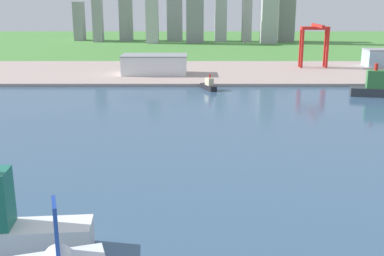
{
  "coord_description": "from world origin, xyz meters",
  "views": [
    {
      "loc": [
        13.01,
        44.74,
        68.41
      ],
      "look_at": [
        13.55,
        216.74,
        21.62
      ],
      "focal_mm": 45.05,
      "sensor_mm": 36.0,
      "label": 1
    }
  ],
  "objects_px": {
    "container_barge": "(379,87)",
    "warehouse_annex": "(384,57)",
    "tugboat_small": "(207,85)",
    "warehouse_main": "(153,64)",
    "port_crane_red": "(313,36)"
  },
  "relations": [
    {
      "from": "warehouse_main",
      "to": "container_barge",
      "type": "bearing_deg",
      "value": -28.3
    },
    {
      "from": "container_barge",
      "to": "warehouse_annex",
      "type": "bearing_deg",
      "value": 67.48
    },
    {
      "from": "tugboat_small",
      "to": "warehouse_annex",
      "type": "xyz_separation_m",
      "value": [
        180.35,
        117.09,
        7.31
      ]
    },
    {
      "from": "tugboat_small",
      "to": "port_crane_red",
      "type": "distance_m",
      "value": 150.46
    },
    {
      "from": "port_crane_red",
      "to": "warehouse_annex",
      "type": "xyz_separation_m",
      "value": [
        75.51,
        13.16,
        -21.71
      ]
    },
    {
      "from": "warehouse_main",
      "to": "warehouse_annex",
      "type": "xyz_separation_m",
      "value": [
        226.25,
        53.3,
        -0.21
      ]
    },
    {
      "from": "container_barge",
      "to": "port_crane_red",
      "type": "relative_size",
      "value": 1.06
    },
    {
      "from": "container_barge",
      "to": "tugboat_small",
      "type": "bearing_deg",
      "value": 167.84
    },
    {
      "from": "tugboat_small",
      "to": "warehouse_annex",
      "type": "distance_m",
      "value": 215.16
    },
    {
      "from": "container_barge",
      "to": "warehouse_main",
      "type": "relative_size",
      "value": 0.77
    },
    {
      "from": "tugboat_small",
      "to": "warehouse_annex",
      "type": "relative_size",
      "value": 0.47
    },
    {
      "from": "container_barge",
      "to": "warehouse_annex",
      "type": "height_order",
      "value": "container_barge"
    },
    {
      "from": "tugboat_small",
      "to": "warehouse_main",
      "type": "distance_m",
      "value": 78.95
    },
    {
      "from": "container_barge",
      "to": "warehouse_annex",
      "type": "xyz_separation_m",
      "value": [
        59.36,
        143.17,
        3.97
      ]
    },
    {
      "from": "container_barge",
      "to": "port_crane_red",
      "type": "height_order",
      "value": "port_crane_red"
    }
  ]
}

